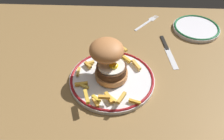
# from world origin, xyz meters

# --- Properties ---
(ground_plane) EXTENTS (1.32, 0.85, 0.04)m
(ground_plane) POSITION_xyz_m (0.00, 0.00, -0.02)
(ground_plane) COLOR olive
(dinner_plate) EXTENTS (0.26, 0.26, 0.02)m
(dinner_plate) POSITION_xyz_m (0.02, -0.02, 0.01)
(dinner_plate) COLOR silver
(dinner_plate) RESTS_ON ground_plane
(burger) EXTENTS (0.12, 0.13, 0.11)m
(burger) POSITION_xyz_m (0.01, -0.01, 0.07)
(burger) COLOR #BD7943
(burger) RESTS_ON dinner_plate
(fries_pile) EXTENTS (0.20, 0.25, 0.03)m
(fries_pile) POSITION_xyz_m (-0.00, -0.04, 0.03)
(fries_pile) COLOR gold
(fries_pile) RESTS_ON dinner_plate
(side_plate) EXTENTS (0.17, 0.17, 0.02)m
(side_plate) POSITION_xyz_m (0.32, 0.26, 0.01)
(side_plate) COLOR white
(side_plate) RESTS_ON ground_plane
(fork) EXTENTS (0.10, 0.12, 0.00)m
(fork) POSITION_xyz_m (0.14, 0.30, 0.00)
(fork) COLOR silver
(fork) RESTS_ON ground_plane
(knife) EXTENTS (0.04, 0.18, 0.01)m
(knife) POSITION_xyz_m (0.20, 0.14, 0.00)
(knife) COLOR black
(knife) RESTS_ON ground_plane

